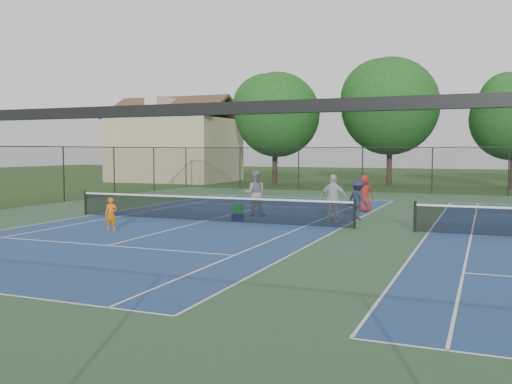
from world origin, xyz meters
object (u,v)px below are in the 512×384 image
at_px(tree_back_b, 390,102).
at_px(ball_crate, 238,217).
at_px(clapboard_house, 175,147).
at_px(bystander_a, 334,198).
at_px(ball_hopper, 238,209).
at_px(bystander_b, 358,200).
at_px(tree_back_a, 275,111).
at_px(child_player, 111,214).
at_px(instructor, 255,193).
at_px(bystander_c, 364,193).

height_order(tree_back_b, ball_crate, tree_back_b).
xyz_separation_m(clapboard_house, bystander_a, (20.78, -23.49, -2.15)).
bearing_deg(ball_hopper, bystander_b, 25.93).
bearing_deg(tree_back_a, child_player, -81.41).
distance_m(clapboard_house, ball_hopper, 29.87).
height_order(instructor, bystander_c, instructor).
bearing_deg(child_player, tree_back_a, 77.43).
distance_m(child_player, bystander_a, 8.45).
xyz_separation_m(clapboard_house, child_player, (14.19, -28.77, -2.50)).
bearing_deg(child_player, tree_back_b, 59.67).
height_order(tree_back_a, ball_hopper, tree_back_a).
bearing_deg(clapboard_house, tree_back_a, -5.71).
distance_m(instructor, ball_hopper, 1.75).
distance_m(bystander_b, bystander_c, 2.94).
xyz_separation_m(bystander_a, bystander_b, (0.69, 1.26, -0.13)).
distance_m(clapboard_house, instructor, 28.51).
height_order(tree_back_a, bystander_b, tree_back_a).
relative_size(tree_back_b, bystander_b, 6.18).
bearing_deg(bystander_c, instructor, 25.85).
relative_size(clapboard_house, ball_hopper, 27.84).
xyz_separation_m(bystander_b, bystander_c, (-0.33, 2.92, 0.04)).
xyz_separation_m(tree_back_b, bystander_c, (2.14, -20.31, -5.74)).
xyz_separation_m(tree_back_b, ball_crate, (-1.93, -25.37, -6.46)).
bearing_deg(ball_hopper, bystander_c, 51.22).
bearing_deg(clapboard_house, bystander_a, -48.50).
bearing_deg(tree_back_b, ball_crate, -94.36).
bearing_deg(clapboard_house, child_player, -63.74).
xyz_separation_m(tree_back_b, child_player, (-4.81, -29.77, -6.01)).
bearing_deg(ball_hopper, bystander_a, 13.37).
xyz_separation_m(ball_crate, ball_hopper, (0.00, 0.00, 0.33)).
relative_size(instructor, bystander_c, 1.14).
bearing_deg(child_player, bystander_b, 20.78).
height_order(bystander_b, ball_hopper, bystander_b).
xyz_separation_m(tree_back_a, bystander_c, (11.14, -18.31, -5.18)).
height_order(tree_back_a, bystander_c, tree_back_a).
bearing_deg(instructor, bystander_a, 147.66).
bearing_deg(bystander_c, clapboard_house, -56.75).
xyz_separation_m(child_player, bystander_a, (6.58, 5.28, 0.35)).
height_order(instructor, ball_crate, instructor).
bearing_deg(tree_back_a, bystander_b, -61.62).
bearing_deg(ball_crate, clapboard_house, 125.01).
bearing_deg(ball_crate, tree_back_b, 85.64).
height_order(bystander_c, ball_hopper, bystander_c).
distance_m(tree_back_a, clapboard_house, 10.47).
xyz_separation_m(clapboard_house, bystander_b, (21.47, -22.23, -2.28)).
distance_m(tree_back_b, child_player, 30.74).
xyz_separation_m(child_player, bystander_c, (6.94, 9.46, 0.27)).
bearing_deg(tree_back_b, instructor, -94.51).
height_order(instructor, ball_hopper, instructor).
height_order(ball_crate, ball_hopper, ball_hopper).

